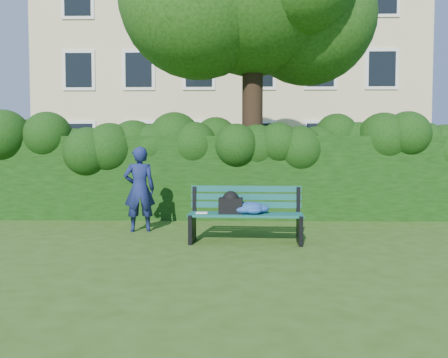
{
  "coord_description": "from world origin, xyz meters",
  "views": [
    {
      "loc": [
        0.18,
        -7.48,
        1.37
      ],
      "look_at": [
        0.0,
        0.6,
        0.95
      ],
      "focal_mm": 35.0,
      "sensor_mm": 36.0,
      "label": 1
    }
  ],
  "objects": [
    {
      "name": "apartment_building",
      "position": [
        -0.0,
        13.99,
        6.0
      ],
      "size": [
        16.0,
        8.08,
        12.0
      ],
      "color": "#CFB98B",
      "rests_on": "ground"
    },
    {
      "name": "hedge",
      "position": [
        0.0,
        2.2,
        0.9
      ],
      "size": [
        10.0,
        1.0,
        1.8
      ],
      "color": "black",
      "rests_on": "ground"
    },
    {
      "name": "man_reading",
      "position": [
        -1.54,
        0.41,
        0.77
      ],
      "size": [
        0.63,
        0.49,
        1.55
      ],
      "primitive_type": "imported",
      "rotation": [
        0.0,
        0.0,
        3.37
      ],
      "color": "#161F50",
      "rests_on": "ground"
    },
    {
      "name": "ground",
      "position": [
        0.0,
        0.0,
        0.0
      ],
      "size": [
        80.0,
        80.0,
        0.0
      ],
      "primitive_type": "plane",
      "color": "#324F15",
      "rests_on": "ground"
    },
    {
      "name": "park_bench",
      "position": [
        0.35,
        -0.59,
        0.5
      ],
      "size": [
        1.82,
        0.65,
        0.89
      ],
      "rotation": [
        0.0,
        0.0,
        -0.05
      ],
      "color": "#0F4C3F",
      "rests_on": "ground"
    }
  ]
}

